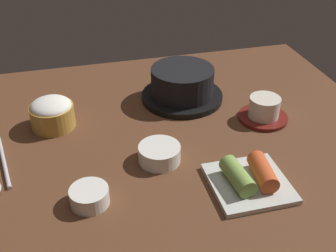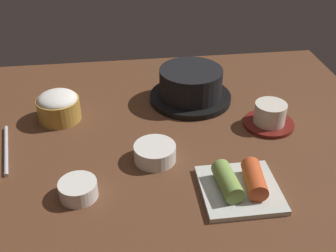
# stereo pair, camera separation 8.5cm
# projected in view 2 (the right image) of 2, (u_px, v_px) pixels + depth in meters

# --- Properties ---
(dining_table) EXTENTS (1.00, 0.76, 0.02)m
(dining_table) POSITION_uv_depth(u_px,v_px,m) (157.00, 137.00, 0.89)
(dining_table) COLOR #56331E
(dining_table) RESTS_ON ground
(stone_pot) EXTENTS (0.19, 0.19, 0.08)m
(stone_pot) POSITION_uv_depth(u_px,v_px,m) (191.00, 86.00, 0.98)
(stone_pot) COLOR black
(stone_pot) RESTS_ON dining_table
(rice_bowl) EXTENTS (0.09, 0.09, 0.07)m
(rice_bowl) POSITION_uv_depth(u_px,v_px,m) (58.00, 106.00, 0.91)
(rice_bowl) COLOR #B78C38
(rice_bowl) RESTS_ON dining_table
(tea_cup_with_saucer) EXTENTS (0.11, 0.11, 0.05)m
(tea_cup_with_saucer) POSITION_uv_depth(u_px,v_px,m) (269.00, 115.00, 0.90)
(tea_cup_with_saucer) COLOR maroon
(tea_cup_with_saucer) RESTS_ON dining_table
(banchan_cup_center) EXTENTS (0.08, 0.08, 0.03)m
(banchan_cup_center) POSITION_uv_depth(u_px,v_px,m) (155.00, 152.00, 0.80)
(banchan_cup_center) COLOR white
(banchan_cup_center) RESTS_ON dining_table
(kimchi_plate) EXTENTS (0.14, 0.14, 0.04)m
(kimchi_plate) POSITION_uv_depth(u_px,v_px,m) (240.00, 185.00, 0.72)
(kimchi_plate) COLOR silver
(kimchi_plate) RESTS_ON dining_table
(side_bowl_near) EXTENTS (0.07, 0.07, 0.03)m
(side_bowl_near) POSITION_uv_depth(u_px,v_px,m) (78.00, 189.00, 0.71)
(side_bowl_near) COLOR white
(side_bowl_near) RESTS_ON dining_table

